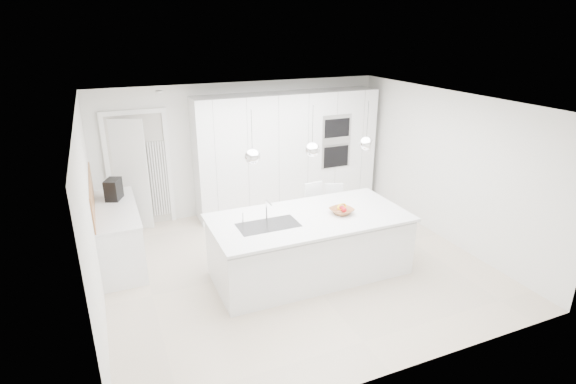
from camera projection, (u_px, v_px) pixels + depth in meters
name	position (u px, v px, depth m)	size (l,w,h in m)	color
floor	(296.00, 265.00, 6.93)	(5.50, 5.50, 0.00)	beige
wall_back	(243.00, 148.00, 8.64)	(5.50, 5.50, 0.00)	silver
wall_left	(91.00, 219.00, 5.48)	(5.00, 5.00, 0.00)	silver
ceiling	(297.00, 102.00, 6.05)	(5.50, 5.50, 0.00)	white
tall_cabinets	(288.00, 153.00, 8.72)	(3.60, 0.60, 2.30)	white
oven_stack	(336.00, 142.00, 8.71)	(0.62, 0.04, 1.05)	#A5A5A8
doorway_frame	(140.00, 172.00, 7.98)	(1.11, 0.08, 2.13)	white
hallway_door	(125.00, 175.00, 7.85)	(0.82, 0.04, 2.00)	white
radiator	(159.00, 179.00, 8.15)	(0.32, 0.04, 1.40)	white
left_base_cabinets	(119.00, 236.00, 6.91)	(0.60, 1.80, 0.86)	white
left_worktop	(115.00, 209.00, 6.75)	(0.62, 1.82, 0.04)	white
oak_backsplash	(92.00, 195.00, 6.55)	(0.02, 1.80, 0.50)	#A36E43
island_base	(310.00, 247.00, 6.56)	(2.80, 1.20, 0.86)	white
island_worktop	(309.00, 218.00, 6.44)	(2.84, 1.40, 0.04)	white
island_sink	(268.00, 230.00, 6.18)	(0.84, 0.44, 0.18)	#3F3F42
island_tap	(266.00, 209.00, 6.29)	(0.02, 0.02, 0.30)	white
pendant_left	(252.00, 157.00, 5.73)	(0.20, 0.20, 0.20)	white
pendant_mid	(312.00, 150.00, 6.04)	(0.20, 0.20, 0.20)	white
pendant_right	(366.00, 144.00, 6.35)	(0.20, 0.20, 0.20)	white
fruit_bowl	(342.00, 211.00, 6.52)	(0.33, 0.33, 0.08)	#A36E43
espresso_machine	(113.00, 189.00, 7.01)	(0.20, 0.31, 0.33)	black
bar_stool_left	(316.00, 215.00, 7.41)	(0.35, 0.48, 1.05)	white
bar_stool_right	(337.00, 213.00, 7.61)	(0.32, 0.44, 0.96)	white
apple_a	(344.00, 210.00, 6.48)	(0.08, 0.08, 0.08)	red
apple_b	(342.00, 208.00, 6.53)	(0.08, 0.08, 0.08)	red
apple_c	(344.00, 210.00, 6.48)	(0.08, 0.08, 0.08)	red
banana_bunch	(342.00, 207.00, 6.50)	(0.19, 0.19, 0.03)	gold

